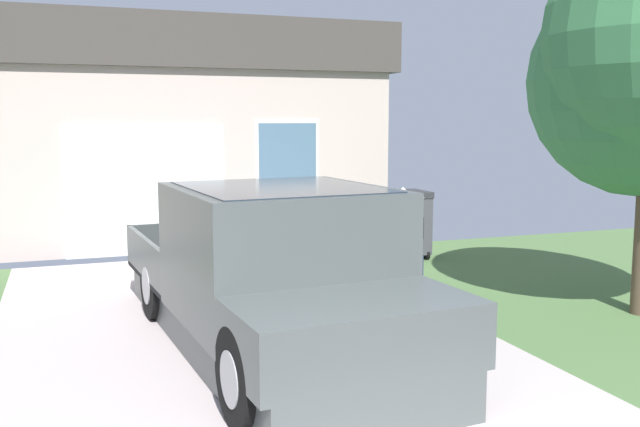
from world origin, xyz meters
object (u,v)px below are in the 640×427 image
(person_with_hat, at_px, (402,250))
(wheeled_trash_bin, at_px, (408,222))
(pickup_truck, at_px, (276,279))
(house_with_garage, at_px, (116,131))
(handbag, at_px, (402,326))

(person_with_hat, xyz_separation_m, wheeled_trash_bin, (1.96, 3.72, -0.28))
(pickup_truck, height_order, house_with_garage, house_with_garage)
(person_with_hat, xyz_separation_m, handbag, (-0.13, -0.30, -0.77))
(handbag, distance_m, wheeled_trash_bin, 4.56)
(handbag, relative_size, wheeled_trash_bin, 0.37)
(pickup_truck, bearing_deg, house_with_garage, -88.56)
(handbag, height_order, wheeled_trash_bin, wheeled_trash_bin)
(person_with_hat, relative_size, handbag, 3.81)
(house_with_garage, distance_m, wheeled_trash_bin, 6.70)
(pickup_truck, height_order, person_with_hat, pickup_truck)
(person_with_hat, height_order, wheeled_trash_bin, person_with_hat)
(handbag, bearing_deg, house_with_garage, 104.77)
(pickup_truck, distance_m, house_with_garage, 8.99)
(wheeled_trash_bin, bearing_deg, person_with_hat, -117.86)
(house_with_garage, xyz_separation_m, wheeled_trash_bin, (4.42, -4.81, -1.50))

